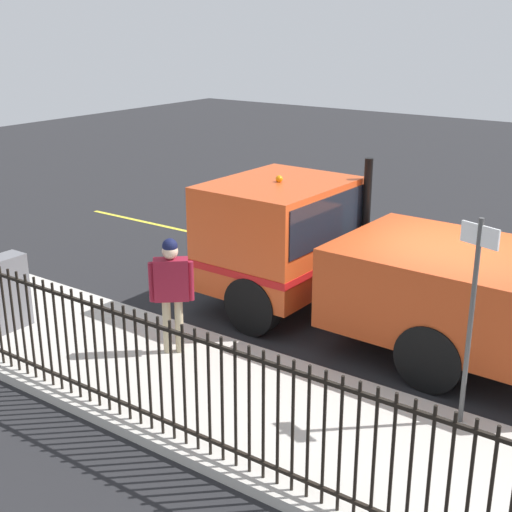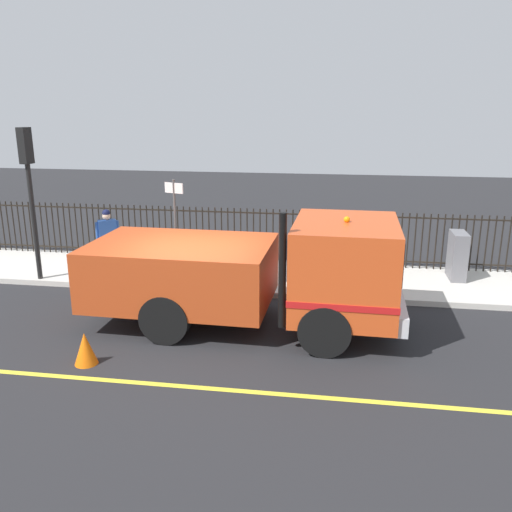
# 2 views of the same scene
# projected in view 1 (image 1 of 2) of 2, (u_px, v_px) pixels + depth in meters

# --- Properties ---
(ground_plane) EXTENTS (51.52, 51.52, 0.00)m
(ground_plane) POSITION_uv_depth(u_px,v_px,m) (448.00, 347.00, 10.77)
(ground_plane) COLOR #232326
(ground_plane) RESTS_ON ground
(sidewalk_slab) EXTENTS (2.75, 23.42, 0.14)m
(sidewalk_slab) POSITION_uv_depth(u_px,v_px,m) (345.00, 443.00, 8.21)
(sidewalk_slab) COLOR beige
(sidewalk_slab) RESTS_ON ground
(lane_marking) EXTENTS (0.12, 21.08, 0.01)m
(lane_marking) POSITION_uv_depth(u_px,v_px,m) (496.00, 299.00, 12.58)
(lane_marking) COLOR yellow
(lane_marking) RESTS_ON ground
(work_truck) EXTENTS (2.60, 6.32, 2.59)m
(work_truck) POSITION_uv_depth(u_px,v_px,m) (357.00, 257.00, 10.98)
(work_truck) COLOR #D84C1E
(work_truck) RESTS_ON ground
(worker_standing) EXTENTS (0.49, 0.52, 1.75)m
(worker_standing) POSITION_uv_depth(u_px,v_px,m) (171.00, 284.00, 9.97)
(worker_standing) COLOR maroon
(worker_standing) RESTS_ON sidewalk_slab
(iron_fence) EXTENTS (0.04, 19.94, 1.50)m
(iron_fence) POSITION_uv_depth(u_px,v_px,m) (293.00, 427.00, 7.04)
(iron_fence) COLOR black
(iron_fence) RESTS_ON sidewalk_slab
(utility_cabinet) EXTENTS (0.83, 0.36, 1.19)m
(utility_cabinet) POSITION_uv_depth(u_px,v_px,m) (1.00, 294.00, 10.86)
(utility_cabinet) COLOR slate
(utility_cabinet) RESTS_ON sidewalk_slab
(street_sign) EXTENTS (0.19, 0.48, 2.57)m
(street_sign) POSITION_uv_depth(u_px,v_px,m) (473.00, 300.00, 8.01)
(street_sign) COLOR #4C4C4C
(street_sign) RESTS_ON sidewalk_slab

